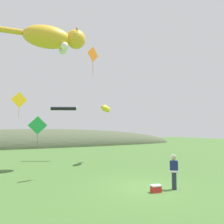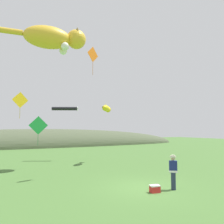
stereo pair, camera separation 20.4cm
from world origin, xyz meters
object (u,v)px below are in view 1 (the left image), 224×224
Objects in this scene: kite_tube_streamer at (64,109)px; festival_attendant at (174,171)px; kite_diamond_gold at (19,100)px; kite_fish_windsock at (105,108)px; picnic_cooler at (156,189)px; kite_spool at (157,185)px; kite_diamond_green at (38,126)px; kite_giant_cat at (54,38)px; kite_diamond_orange at (93,55)px.

festival_attendant is at bearing -80.77° from kite_tube_streamer.
kite_diamond_gold is at bearing -153.31° from kite_tube_streamer.
kite_fish_windsock is at bearing -10.66° from kite_diamond_gold.
festival_attendant is at bearing -2.32° from picnic_cooler.
kite_spool is at bearing -98.27° from kite_fish_windsock.
kite_tube_streamer reaches higher than kite_spool.
kite_tube_streamer is at bearing 94.36° from picnic_cooler.
kite_tube_streamer is (-2.99, 3.68, 0.16)m from kite_fish_windsock.
kite_diamond_green reaches higher than festival_attendant.
kite_fish_windsock is 4.74m from kite_tube_streamer.
picnic_cooler is 11.15m from kite_fish_windsock.
picnic_cooler is at bearing -63.70° from kite_diamond_gold.
kite_diamond_green is at bearing -178.90° from kite_fish_windsock.
kite_giant_cat reaches higher than kite_spool.
kite_giant_cat reaches higher than kite_diamond_orange.
kite_giant_cat reaches higher than kite_diamond_green.
kite_fish_windsock is 7.65m from kite_diamond_gold.
kite_spool is 9.40m from kite_diamond_orange.
kite_spool is 13.97m from kite_giant_cat.
festival_attendant is at bearing -62.23° from kite_diamond_orange.
kite_spool is at bearing -64.83° from kite_giant_cat.
kite_giant_cat is 5.98m from kite_diamond_gold.
kite_tube_streamer is 1.13× the size of kite_diamond_gold.
festival_attendant is 1.40m from picnic_cooler.
kite_tube_streamer is at bearing 87.45° from kite_diamond_orange.
picnic_cooler is 0.24× the size of kite_fish_windsock.
kite_tube_streamer is (-1.03, 13.48, 5.10)m from picnic_cooler.
kite_diamond_gold is at bearing 123.00° from kite_diamond_orange.
kite_giant_cat reaches higher than picnic_cooler.
kite_diamond_green reaches higher than picnic_cooler.
kite_giant_cat is at bearing -116.20° from kite_tube_streamer.
kite_tube_streamer is at bearing 63.80° from kite_giant_cat.
kite_diamond_green is (-5.38, 9.73, 2.48)m from festival_attendant.
kite_fish_windsock reaches higher than kite_diamond_green.
kite_diamond_green is 1.05× the size of kite_diamond_gold.
kite_diamond_orange is at bearing -124.29° from kite_fish_windsock.
kite_diamond_green is 7.40m from kite_diamond_orange.
kite_giant_cat is 2.73× the size of kite_tube_streamer.
picnic_cooler is at bearing 177.68° from festival_attendant.
kite_diamond_orange is at bearing 106.22° from picnic_cooler.
picnic_cooler is at bearing -101.30° from kite_fish_windsock.
kite_diamond_gold reaches higher than kite_spool.
kite_giant_cat is (-3.88, 8.26, 10.58)m from kite_spool.
kite_diamond_orange is at bearing -66.06° from kite_giant_cat.
kite_tube_streamer is 1.29× the size of kite_diamond_orange.
kite_giant_cat is at bearing -44.18° from kite_diamond_gold.
kite_diamond_gold is (-6.71, 11.26, 4.67)m from festival_attendant.
festival_attendant is 10.72m from kite_fish_windsock.
kite_tube_streamer is 5.06m from kite_diamond_gold.
picnic_cooler is 9.55m from kite_diamond_orange.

